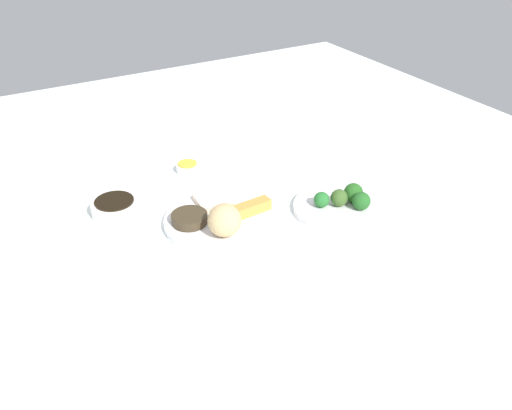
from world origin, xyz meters
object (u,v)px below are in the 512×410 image
(broccoli_plate, at_px, (338,208))
(sauce_ramekin_hot_mustard, at_px, (188,168))
(soy_sauce_bowl, at_px, (115,208))
(main_plate, at_px, (219,221))

(broccoli_plate, relative_size, sauce_ramekin_hot_mustard, 3.51)
(broccoli_plate, distance_m, sauce_ramekin_hot_mustard, 0.42)
(broccoli_plate, height_order, soy_sauce_bowl, soy_sauce_bowl)
(broccoli_plate, xyz_separation_m, sauce_ramekin_hot_mustard, (0.35, 0.23, 0.00))
(soy_sauce_bowl, bearing_deg, main_plate, -129.98)
(main_plate, bearing_deg, broccoli_plate, -108.28)
(soy_sauce_bowl, height_order, sauce_ramekin_hot_mustard, soy_sauce_bowl)
(main_plate, xyz_separation_m, soy_sauce_bowl, (0.16, 0.19, 0.01))
(soy_sauce_bowl, relative_size, sauce_ramekin_hot_mustard, 1.81)
(broccoli_plate, distance_m, soy_sauce_bowl, 0.52)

